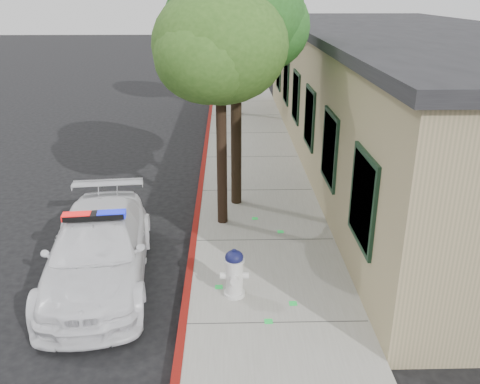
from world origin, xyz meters
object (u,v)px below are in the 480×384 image
clapboard_building (409,97)px  police_car (98,250)px  street_tree_mid (237,19)px  street_tree_far (237,4)px  fire_hydrant (234,273)px  street_tree_near (221,51)px

clapboard_building → police_car: clapboard_building is taller
street_tree_mid → street_tree_far: street_tree_far is taller
fire_hydrant → street_tree_mid: size_ratio=0.15×
clapboard_building → police_car: (-8.37, -7.35, -1.46)m
police_car → street_tree_far: street_tree_far is taller
street_tree_near → street_tree_mid: bearing=73.4°
street_tree_mid → clapboard_building: bearing=34.2°
clapboard_building → street_tree_near: street_tree_near is taller
police_car → street_tree_mid: (2.75, 3.53, 4.02)m
street_tree_far → street_tree_mid: bearing=-91.2°
street_tree_mid → police_car: bearing=-127.9°
police_car → street_tree_near: (2.39, 2.32, 3.44)m
police_car → street_tree_far: 14.61m
clapboard_building → street_tree_near: 8.06m
clapboard_building → street_tree_near: size_ratio=3.93×
police_car → street_tree_far: size_ratio=0.77×
clapboard_building → police_car: size_ratio=4.38×
street_tree_far → police_car: bearing=-102.2°
street_tree_mid → street_tree_far: size_ratio=0.98×
clapboard_building → fire_hydrant: bearing=-125.2°
street_tree_mid → street_tree_far: 10.18m
clapboard_building → police_car: 11.23m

